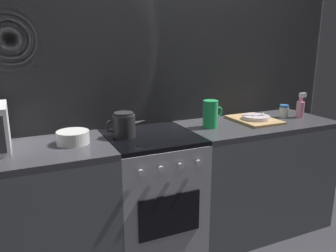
# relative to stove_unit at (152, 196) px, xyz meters

# --- Properties ---
(ground_plane) EXTENTS (8.00, 8.00, 0.00)m
(ground_plane) POSITION_rel_stove_unit_xyz_m (0.00, 0.00, -0.45)
(ground_plane) COLOR #2D2D33
(back_wall) EXTENTS (3.60, 0.05, 2.40)m
(back_wall) POSITION_rel_stove_unit_xyz_m (0.00, 0.32, 0.75)
(back_wall) COLOR gray
(back_wall) RESTS_ON ground_plane
(counter_left) EXTENTS (1.20, 0.60, 0.90)m
(counter_left) POSITION_rel_stove_unit_xyz_m (-0.90, 0.00, 0.00)
(counter_left) COLOR #515459
(counter_left) RESTS_ON ground_plane
(stove_unit) EXTENTS (0.60, 0.63, 0.90)m
(stove_unit) POSITION_rel_stove_unit_xyz_m (0.00, 0.00, 0.00)
(stove_unit) COLOR #9E9EA3
(stove_unit) RESTS_ON ground_plane
(counter_right) EXTENTS (1.20, 0.60, 0.90)m
(counter_right) POSITION_rel_stove_unit_xyz_m (0.90, 0.00, 0.00)
(counter_right) COLOR #515459
(counter_right) RESTS_ON ground_plane
(kettle) EXTENTS (0.28, 0.15, 0.17)m
(kettle) POSITION_rel_stove_unit_xyz_m (-0.18, 0.04, 0.53)
(kettle) COLOR #262628
(kettle) RESTS_ON stove_unit
(mixing_bowl) EXTENTS (0.20, 0.20, 0.08)m
(mixing_bowl) POSITION_rel_stove_unit_xyz_m (-0.51, 0.03, 0.49)
(mixing_bowl) COLOR silver
(mixing_bowl) RESTS_ON counter_left
(pitcher) EXTENTS (0.16, 0.11, 0.20)m
(pitcher) POSITION_rel_stove_unit_xyz_m (0.48, 0.02, 0.55)
(pitcher) COLOR green
(pitcher) RESTS_ON counter_right
(dish_pile) EXTENTS (0.30, 0.40, 0.06)m
(dish_pile) POSITION_rel_stove_unit_xyz_m (0.89, 0.03, 0.47)
(dish_pile) COLOR tan
(dish_pile) RESTS_ON counter_right
(spice_jar) EXTENTS (0.08, 0.08, 0.10)m
(spice_jar) POSITION_rel_stove_unit_xyz_m (1.20, 0.04, 0.50)
(spice_jar) COLOR silver
(spice_jar) RESTS_ON counter_right
(spray_bottle) EXTENTS (0.08, 0.06, 0.20)m
(spray_bottle) POSITION_rel_stove_unit_xyz_m (1.32, -0.01, 0.53)
(spray_bottle) COLOR pink
(spray_bottle) RESTS_ON counter_right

